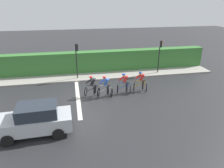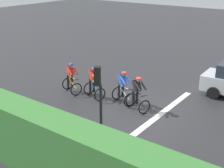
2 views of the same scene
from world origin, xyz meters
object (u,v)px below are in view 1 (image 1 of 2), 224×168
Objects in this scene: cyclist_lead at (141,82)px; cyclist_second at (125,84)px; traffic_light_near_crossing at (77,56)px; cyclist_fourth at (92,87)px; cyclist_mid at (106,87)px; car_silver at (35,120)px; traffic_light_far_junction at (160,52)px.

cyclist_second is (0.16, -1.43, 0.00)m from cyclist_lead.
cyclist_second is 5.50m from traffic_light_near_crossing.
traffic_light_near_crossing is (-3.97, -3.53, 1.43)m from cyclist_second.
traffic_light_near_crossing reaches higher than cyclist_fourth.
car_silver is (4.04, -4.65, 0.08)m from cyclist_mid.
cyclist_lead is at bearing 99.17° from cyclist_mid.
cyclist_mid is 1.03m from cyclist_fourth.
cyclist_second is at bearing 125.02° from car_silver.
cyclist_mid is (0.33, -1.59, 0.00)m from cyclist_second.
cyclist_lead is 5.19m from traffic_light_far_junction.
cyclist_mid is 6.16m from car_silver.
cyclist_mid is 4.93m from traffic_light_near_crossing.
car_silver reaches higher than cyclist_lead.
cyclist_lead is 1.00× the size of cyclist_second.
traffic_light_near_crossing and traffic_light_far_junction have the same top height.
traffic_light_far_junction reaches higher than cyclist_second.
traffic_light_far_junction is at bearing 127.75° from car_silver.
traffic_light_far_junction is (-3.86, 3.17, 1.43)m from cyclist_lead.
traffic_light_near_crossing reaches higher than cyclist_mid.
cyclist_lead is at bearing 93.24° from cyclist_fourth.
cyclist_lead is 8.90m from car_silver.
traffic_light_near_crossing is at bearing 162.05° from car_silver.
cyclist_second is at bearing 41.63° from traffic_light_near_crossing.
traffic_light_near_crossing is (-4.30, -1.94, 1.43)m from cyclist_mid.
cyclist_fourth is 0.40× the size of car_silver.
car_silver is (4.53, -7.66, 0.08)m from cyclist_lead.
cyclist_fourth is 8.38m from traffic_light_far_junction.
cyclist_fourth is 0.50× the size of traffic_light_far_junction.
cyclist_lead is 0.40× the size of car_silver.
traffic_light_near_crossing is at bearing -127.56° from cyclist_lead.
cyclist_lead is 0.50× the size of traffic_light_near_crossing.
traffic_light_near_crossing is at bearing -89.67° from traffic_light_far_junction.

